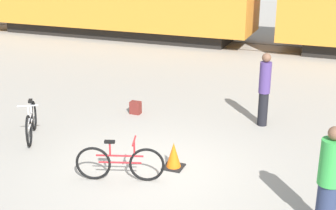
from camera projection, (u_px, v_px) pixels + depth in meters
name	position (u px, v px, depth m)	size (l,w,h in m)	color
ground_plane	(152.00, 170.00, 9.48)	(80.00, 80.00, 0.00)	gray
rail_near	(262.00, 51.00, 19.68)	(69.09, 0.07, 0.01)	#4C4238
rail_far	(268.00, 45.00, 20.94)	(69.09, 0.07, 0.01)	#4C4238
bicycle_silver	(31.00, 122.00, 10.94)	(0.92, 1.51, 0.90)	black
bicycle_maroon	(120.00, 163.00, 8.96)	(1.65, 0.61, 0.85)	black
person_in_purple	(264.00, 89.00, 11.49)	(0.28, 0.28, 1.85)	black
person_in_green	(329.00, 179.00, 7.27)	(0.37, 0.37, 1.77)	#283351
backpack	(136.00, 108.00, 12.52)	(0.28, 0.20, 0.34)	maroon
traffic_cone	(174.00, 156.00, 9.50)	(0.40, 0.40, 0.55)	black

